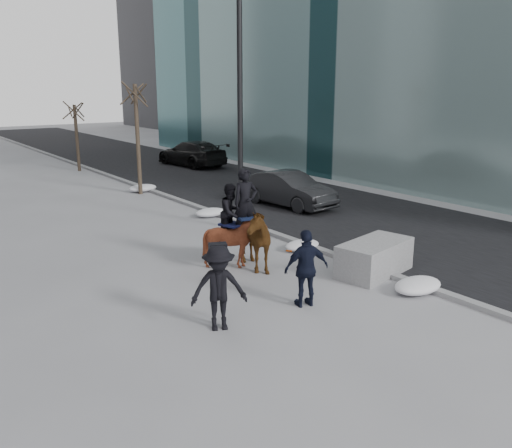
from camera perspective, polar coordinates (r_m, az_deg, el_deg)
ground at (r=12.78m, az=3.20°, el=-7.62°), size 120.00×120.00×0.00m
road at (r=24.51m, az=1.12°, el=3.19°), size 8.00×90.00×0.01m
curb at (r=22.36m, az=-7.08°, el=2.12°), size 0.25×90.00×0.12m
planter at (r=14.43m, az=12.36°, el=-3.49°), size 2.35×1.49×0.87m
car_near at (r=21.94m, az=3.44°, el=3.68°), size 1.87×4.36×1.40m
car_far at (r=33.29m, az=-6.79°, el=7.41°), size 2.60×5.39×1.51m
tree_near at (r=24.69m, az=-12.37°, el=9.23°), size 1.20×1.20×5.36m
tree_far at (r=32.50m, az=-18.36°, el=8.91°), size 1.20×1.20×4.11m
mounted_left at (r=14.37m, az=-0.81°, el=-0.86°), size 1.34×2.23×2.69m
mounted_right at (r=14.47m, az=-2.33°, el=-1.12°), size 1.55×1.65×2.28m
feeder at (r=12.01m, az=5.33°, el=-4.67°), size 1.11×1.00×1.75m
camera_crew at (r=10.86m, az=-3.93°, el=-6.70°), size 1.30×1.06×1.75m
lamppost at (r=17.73m, az=-1.25°, el=15.10°), size 0.25×2.76×9.09m
snow_piles at (r=18.61m, az=-1.43°, el=0.04°), size 1.34×16.28×0.34m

